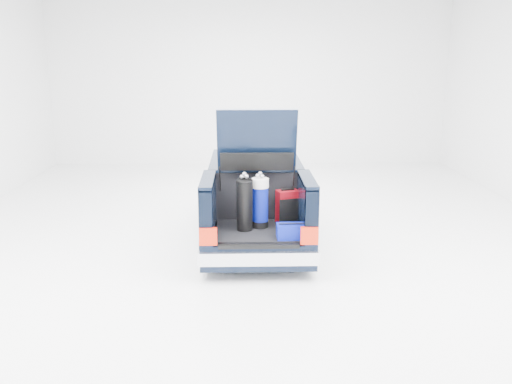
{
  "coord_description": "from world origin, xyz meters",
  "views": [
    {
      "loc": [
        -0.24,
        -9.65,
        3.27
      ],
      "look_at": [
        0.0,
        -0.5,
        0.97
      ],
      "focal_mm": 38.0,
      "sensor_mm": 36.0,
      "label": 1
    }
  ],
  "objects_px": {
    "blue_golf_bag": "(260,202)",
    "black_golf_bag": "(245,205)",
    "blue_duffel": "(292,231)",
    "car": "(255,199)",
    "red_suitcase": "(287,207)"
  },
  "relations": [
    {
      "from": "car",
      "to": "red_suitcase",
      "type": "height_order",
      "value": "car"
    },
    {
      "from": "car",
      "to": "black_golf_bag",
      "type": "xyz_separation_m",
      "value": [
        -0.2,
        -1.62,
        0.34
      ]
    },
    {
      "from": "blue_duffel",
      "to": "black_golf_bag",
      "type": "bearing_deg",
      "value": 149.4
    },
    {
      "from": "black_golf_bag",
      "to": "blue_duffel",
      "type": "relative_size",
      "value": 2.05
    },
    {
      "from": "blue_duffel",
      "to": "car",
      "type": "bearing_deg",
      "value": 102.23
    },
    {
      "from": "red_suitcase",
      "to": "blue_duffel",
      "type": "height_order",
      "value": "red_suitcase"
    },
    {
      "from": "car",
      "to": "blue_duffel",
      "type": "xyz_separation_m",
      "value": [
        0.5,
        -2.01,
        0.03
      ]
    },
    {
      "from": "blue_golf_bag",
      "to": "red_suitcase",
      "type": "bearing_deg",
      "value": 13.33
    },
    {
      "from": "red_suitcase",
      "to": "blue_golf_bag",
      "type": "xyz_separation_m",
      "value": [
        -0.45,
        -0.23,
        0.14
      ]
    },
    {
      "from": "blue_duffel",
      "to": "blue_golf_bag",
      "type": "bearing_deg",
      "value": 127.27
    },
    {
      "from": "blue_golf_bag",
      "to": "black_golf_bag",
      "type": "bearing_deg",
      "value": -159.47
    },
    {
      "from": "car",
      "to": "red_suitcase",
      "type": "bearing_deg",
      "value": -67.58
    },
    {
      "from": "black_golf_bag",
      "to": "blue_duffel",
      "type": "distance_m",
      "value": 0.86
    },
    {
      "from": "car",
      "to": "blue_golf_bag",
      "type": "bearing_deg",
      "value": -88.17
    },
    {
      "from": "red_suitcase",
      "to": "blue_golf_bag",
      "type": "relative_size",
      "value": 0.63
    }
  ]
}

